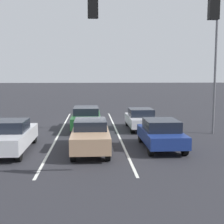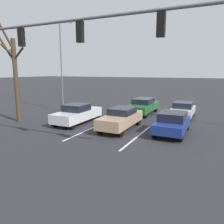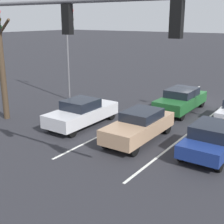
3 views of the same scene
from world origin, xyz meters
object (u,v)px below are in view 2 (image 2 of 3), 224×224
Objects in this scene: car_white_leftlane_second at (183,110)px; street_lamp_right_shoulder at (62,61)px; car_silver_rightlane_front at (77,114)px; car_darkgreen_midlane_second at (143,106)px; car_navy_leftlane_front at (172,123)px; bare_tree_near at (15,74)px; car_tan_midlane_front at (121,118)px; traffic_signal_gantry at (42,49)px.

car_white_leftlane_second is 0.45× the size of street_lamp_right_shoulder.
car_darkgreen_midlane_second is at bearing -121.11° from car_silver_rightlane_front.
bare_tree_near reaches higher than car_navy_leftlane_front.
bare_tree_near is at bearing 42.58° from car_darkgreen_midlane_second.
car_white_leftlane_second is (-7.29, -5.77, -0.04)m from car_silver_rightlane_front.
car_tan_midlane_front is 1.16× the size of car_white_leftlane_second.
street_lamp_right_shoulder reaches higher than traffic_signal_gantry.
car_silver_rightlane_front is 0.36× the size of traffic_signal_gantry.
car_white_leftlane_second is (-3.42, -5.93, -0.07)m from car_tan_midlane_front.
car_white_leftlane_second is 3.73m from car_darkgreen_midlane_second.
car_tan_midlane_front is 0.59× the size of bare_tree_near.
car_white_leftlane_second is 0.51× the size of bare_tree_near.
traffic_signal_gantry is 1.44× the size of street_lamp_right_shoulder.
car_silver_rightlane_front is (3.87, -0.16, -0.03)m from car_tan_midlane_front.
car_silver_rightlane_front reaches higher than car_tan_midlane_front.
car_navy_leftlane_front is 0.52× the size of bare_tree_near.
car_darkgreen_midlane_second reaches higher than car_navy_leftlane_front.
car_navy_leftlane_front is 0.87× the size of car_silver_rightlane_front.
street_lamp_right_shoulder is (8.29, -4.15, 4.29)m from car_tan_midlane_front.
car_tan_midlane_front is at bearing 153.40° from street_lamp_right_shoulder.
car_tan_midlane_front is 0.99× the size of car_silver_rightlane_front.
traffic_signal_gantry is (5.63, 11.06, 4.49)m from car_white_leftlane_second.
bare_tree_near is at bearing 19.74° from car_silver_rightlane_front.
car_navy_leftlane_front is at bearing -178.63° from car_silver_rightlane_front.
car_darkgreen_midlane_second is at bearing -2.17° from car_white_leftlane_second.
car_navy_leftlane_front is at bearing 162.13° from street_lamp_right_shoulder.
bare_tree_near is (8.28, 7.60, 3.06)m from car_darkgreen_midlane_second.
traffic_signal_gantry is (5.76, 5.46, 4.45)m from car_navy_leftlane_front.
street_lamp_right_shoulder is (4.41, -3.99, 4.31)m from car_silver_rightlane_front.
street_lamp_right_shoulder reaches higher than car_darkgreen_midlane_second.
car_darkgreen_midlane_second is (0.30, -6.07, 0.00)m from car_tan_midlane_front.
car_navy_leftlane_front is 12.66m from bare_tree_near.
car_darkgreen_midlane_second is 12.19m from traffic_signal_gantry.
bare_tree_near is (12.00, 7.46, 3.14)m from car_white_leftlane_second.
car_silver_rightlane_front is 6.91m from car_darkgreen_midlane_second.
street_lamp_right_shoulder is (11.71, 1.78, 4.36)m from car_white_leftlane_second.
car_navy_leftlane_front is 6.91m from car_darkgreen_midlane_second.
street_lamp_right_shoulder is at bearing -17.87° from car_navy_leftlane_front.
street_lamp_right_shoulder is at bearing -42.13° from car_silver_rightlane_front.
car_white_leftlane_second is at bearing -116.99° from traffic_signal_gantry.
bare_tree_near reaches higher than car_darkgreen_midlane_second.
bare_tree_near reaches higher than car_silver_rightlane_front.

